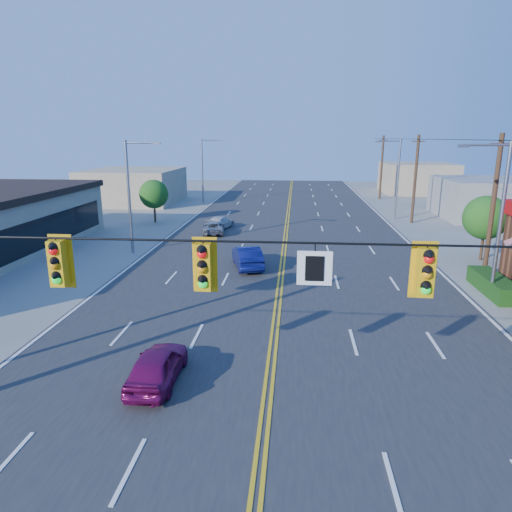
# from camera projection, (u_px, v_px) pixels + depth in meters

# --- Properties ---
(ground) EXTENTS (160.00, 160.00, 0.00)m
(ground) POSITION_uv_depth(u_px,v_px,m) (258.00, 480.00, 11.19)
(ground) COLOR gray
(ground) RESTS_ON ground
(road) EXTENTS (20.00, 120.00, 0.06)m
(road) POSITION_uv_depth(u_px,v_px,m) (283.00, 263.00, 30.46)
(road) COLOR #2D2D30
(road) RESTS_ON ground
(signal_span) EXTENTS (24.32, 0.34, 9.00)m
(signal_span) POSITION_uv_depth(u_px,v_px,m) (253.00, 292.00, 9.97)
(signal_span) COLOR #47301E
(signal_span) RESTS_ON ground
(streetlight_se) EXTENTS (2.55, 0.25, 8.00)m
(streetlight_se) POSITION_uv_depth(u_px,v_px,m) (498.00, 213.00, 22.65)
(streetlight_se) COLOR gray
(streetlight_se) RESTS_ON ground
(streetlight_ne) EXTENTS (2.55, 0.25, 8.00)m
(streetlight_ne) POSITION_uv_depth(u_px,v_px,m) (396.00, 175.00, 45.78)
(streetlight_ne) COLOR gray
(streetlight_ne) RESTS_ON ground
(streetlight_sw) EXTENTS (2.55, 0.25, 8.00)m
(streetlight_sw) POSITION_uv_depth(u_px,v_px,m) (131.00, 191.00, 32.16)
(streetlight_sw) COLOR gray
(streetlight_sw) RESTS_ON ground
(streetlight_nw) EXTENTS (2.55, 0.25, 8.00)m
(streetlight_nw) POSITION_uv_depth(u_px,v_px,m) (204.00, 167.00, 57.23)
(streetlight_nw) COLOR gray
(streetlight_nw) RESTS_ON ground
(utility_pole_near) EXTENTS (0.28, 0.28, 8.40)m
(utility_pole_near) POSITION_uv_depth(u_px,v_px,m) (493.00, 208.00, 26.47)
(utility_pole_near) COLOR #47301E
(utility_pole_near) RESTS_ON ground
(utility_pole_mid) EXTENTS (0.28, 0.28, 8.40)m
(utility_pole_mid) POSITION_uv_depth(u_px,v_px,m) (415.00, 180.00, 43.82)
(utility_pole_mid) COLOR #47301E
(utility_pole_mid) RESTS_ON ground
(utility_pole_far) EXTENTS (0.28, 0.28, 8.40)m
(utility_pole_far) POSITION_uv_depth(u_px,v_px,m) (382.00, 168.00, 61.17)
(utility_pole_far) COLOR #47301E
(utility_pole_far) RESTS_ON ground
(tree_kfc_rear) EXTENTS (2.94, 2.94, 4.41)m
(tree_kfc_rear) POSITION_uv_depth(u_px,v_px,m) (486.00, 218.00, 30.53)
(tree_kfc_rear) COLOR #47301E
(tree_kfc_rear) RESTS_ON ground
(tree_west) EXTENTS (2.80, 2.80, 4.20)m
(tree_west) POSITION_uv_depth(u_px,v_px,m) (154.00, 194.00, 44.35)
(tree_west) COLOR #47301E
(tree_west) RESTS_ON ground
(bld_east_mid) EXTENTS (12.00, 10.00, 4.00)m
(bld_east_mid) POSITION_uv_depth(u_px,v_px,m) (500.00, 198.00, 47.41)
(bld_east_mid) COLOR gray
(bld_east_mid) RESTS_ON ground
(bld_west_far) EXTENTS (11.00, 12.00, 4.20)m
(bld_west_far) POSITION_uv_depth(u_px,v_px,m) (134.00, 186.00, 58.61)
(bld_west_far) COLOR tan
(bld_west_far) RESTS_ON ground
(bld_east_far) EXTENTS (10.00, 10.00, 4.40)m
(bld_east_far) POSITION_uv_depth(u_px,v_px,m) (417.00, 178.00, 68.82)
(bld_east_far) COLOR tan
(bld_east_far) RESTS_ON ground
(car_magenta) EXTENTS (1.47, 3.63, 1.24)m
(car_magenta) POSITION_uv_depth(u_px,v_px,m) (157.00, 367.00, 15.43)
(car_magenta) COLOR #6C0C46
(car_magenta) RESTS_ON ground
(car_blue) EXTENTS (2.54, 4.52, 1.41)m
(car_blue) POSITION_uv_depth(u_px,v_px,m) (247.00, 257.00, 29.15)
(car_blue) COLOR #0D1351
(car_blue) RESTS_ON ground
(car_white) EXTENTS (2.44, 4.11, 1.12)m
(car_white) POSITION_uv_depth(u_px,v_px,m) (220.00, 223.00, 41.71)
(car_white) COLOR silver
(car_white) RESTS_ON ground
(car_silver) EXTENTS (2.43, 4.08, 1.06)m
(car_silver) POSITION_uv_depth(u_px,v_px,m) (213.00, 228.00, 39.49)
(car_silver) COLOR #9B9A9F
(car_silver) RESTS_ON ground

